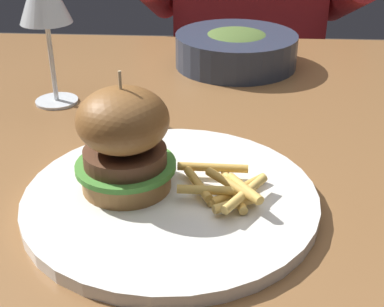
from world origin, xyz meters
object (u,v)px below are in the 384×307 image
object	(u,v)px
main_plate	(171,198)
burger_sandwich	(124,140)
soup_bowl	(236,49)
diner_person	(245,74)

from	to	relation	value
main_plate	burger_sandwich	size ratio (longest dim) A/B	2.39
burger_sandwich	soup_bowl	size ratio (longest dim) A/B	0.60
main_plate	burger_sandwich	xyz separation A→B (m)	(-0.05, 0.01, 0.06)
soup_bowl	diner_person	size ratio (longest dim) A/B	0.18
main_plate	diner_person	xyz separation A→B (m)	(0.11, 0.89, -0.18)
main_plate	soup_bowl	world-z (taller)	soup_bowl
soup_bowl	main_plate	bearing A→B (deg)	-98.99
soup_bowl	diner_person	world-z (taller)	diner_person
burger_sandwich	diner_person	bearing A→B (deg)	80.15
diner_person	burger_sandwich	bearing A→B (deg)	-99.85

